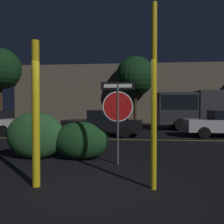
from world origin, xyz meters
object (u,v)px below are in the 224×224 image
object	(u,v)px
yellow_pole_right	(154,96)
passing_car_2	(104,123)
yellow_pole_left	(36,114)
hedge_bush_1	(35,135)
delivery_truck	(205,107)
passing_car_3	(224,124)
hedge_bush_2	(81,141)
stop_sign	(118,106)
tree_0	(135,76)
tree_2	(1,69)

from	to	relation	value
yellow_pole_right	passing_car_2	size ratio (longest dim) A/B	0.78
yellow_pole_left	passing_car_2	distance (m)	8.06
hedge_bush_1	delivery_truck	world-z (taller)	delivery_truck
yellow_pole_right	passing_car_3	xyz separation A→B (m)	(4.56, 8.00, -1.08)
hedge_bush_2	passing_car_2	size ratio (longest dim) A/B	0.37
passing_car_3	delivery_truck	size ratio (longest dim) A/B	0.58
stop_sign	hedge_bush_2	world-z (taller)	stop_sign
hedge_bush_1	tree_0	bearing A→B (deg)	77.45
yellow_pole_right	yellow_pole_left	bearing A→B (deg)	-178.42
hedge_bush_1	delivery_truck	size ratio (longest dim) A/B	0.25
stop_sign	hedge_bush_2	distance (m)	1.62
hedge_bush_1	delivery_truck	bearing A→B (deg)	50.14
passing_car_3	yellow_pole_left	bearing A→B (deg)	141.37
yellow_pole_right	delivery_truck	bearing A→B (deg)	68.12
stop_sign	yellow_pole_left	world-z (taller)	yellow_pole_left
yellow_pole_left	tree_0	xyz separation A→B (m)	(2.26, 17.13, 3.18)
yellow_pole_left	tree_0	distance (m)	17.57
passing_car_2	tree_2	world-z (taller)	tree_2
passing_car_2	tree_0	size ratio (longest dim) A/B	0.70
tree_0	yellow_pole_right	bearing A→B (deg)	-89.74
passing_car_2	passing_car_3	xyz separation A→B (m)	(6.57, 0.04, 0.00)
passing_car_2	delivery_truck	distance (m)	8.04
stop_sign	yellow_pole_right	size ratio (longest dim) A/B	0.64
stop_sign	passing_car_3	bearing A→B (deg)	49.40
hedge_bush_1	hedge_bush_2	xyz separation A→B (m)	(1.42, 0.04, -0.15)
stop_sign	hedge_bush_2	bearing A→B (deg)	158.91
yellow_pole_right	tree_2	world-z (taller)	tree_2
yellow_pole_right	delivery_truck	world-z (taller)	yellow_pole_right
stop_sign	hedge_bush_1	xyz separation A→B (m)	(-2.58, 0.42, -0.90)
yellow_pole_right	passing_car_3	world-z (taller)	yellow_pole_right
hedge_bush_1	passing_car_2	xyz separation A→B (m)	(1.38, 5.75, -0.01)
stop_sign	tree_0	size ratio (longest dim) A/B	0.35
stop_sign	hedge_bush_1	distance (m)	2.76
yellow_pole_right	tree_2	bearing A→B (deg)	128.88
yellow_pole_right	passing_car_2	bearing A→B (deg)	104.15
stop_sign	yellow_pole_left	size ratio (longest dim) A/B	0.79
yellow_pole_right	passing_car_2	world-z (taller)	yellow_pole_right
tree_0	tree_2	size ratio (longest dim) A/B	0.84
hedge_bush_1	passing_car_3	bearing A→B (deg)	36.06
stop_sign	passing_car_3	distance (m)	8.26
yellow_pole_right	hedge_bush_1	distance (m)	4.18
stop_sign	yellow_pole_right	xyz separation A→B (m)	(0.81, -1.79, 0.17)
yellow_pole_right	delivery_truck	xyz separation A→B (m)	(4.84, 12.06, -0.20)
tree_0	hedge_bush_1	bearing A→B (deg)	-102.55
passing_car_2	hedge_bush_1	bearing A→B (deg)	172.24
yellow_pole_right	passing_car_2	xyz separation A→B (m)	(-2.01, 7.96, -1.08)
yellow_pole_right	hedge_bush_1	bearing A→B (deg)	146.90
stop_sign	tree_2	xyz separation A→B (m)	(-13.23, 15.62, 4.00)
delivery_truck	tree_2	distance (m)	20.04
stop_sign	passing_car_2	size ratio (longest dim) A/B	0.50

